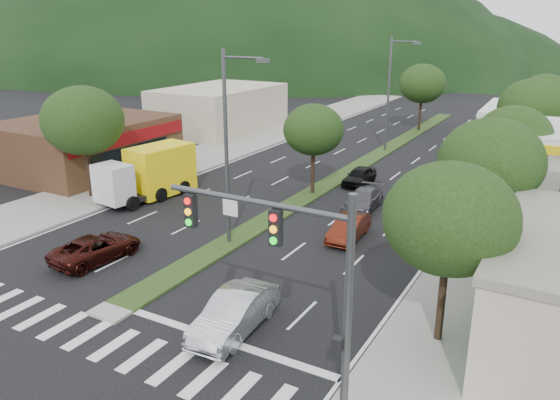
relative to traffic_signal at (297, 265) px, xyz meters
The scene contains 27 objects.
ground 10.27m from the traffic_signal, behind, with size 160.00×160.00×0.00m, color black.
sidewalk_right 27.15m from the traffic_signal, 82.55° to the left, with size 5.00×90.00×0.15m, color gray.
sidewalk_left 34.79m from the traffic_signal, 129.70° to the left, with size 6.00×90.00×0.15m, color gray.
median 31.23m from the traffic_signal, 107.00° to the left, with size 1.60×56.00×0.12m, color #203613.
crosswalk 10.16m from the traffic_signal, behind, with size 19.00×2.20×0.01m, color silver.
traffic_signal is the anchor object (origin of this frame).
shop_left 32.19m from the traffic_signal, 148.97° to the left, with size 10.15×12.00×4.00m.
bldg_left_far 45.32m from the traffic_signal, 128.26° to the left, with size 9.00×14.00×4.60m, color beige.
hill_far 142.79m from the traffic_signal, 128.60° to the left, with size 176.00×132.00×82.00m, color black.
tree_r_a 6.29m from the traffic_signal, 61.80° to the left, with size 4.60×4.60×6.63m.
tree_r_b 13.87m from the traffic_signal, 77.63° to the left, with size 4.80×4.80×6.94m.
tree_r_c 21.74m from the traffic_signal, 82.15° to the left, with size 4.40×4.40×6.48m.
tree_r_d 31.68m from the traffic_signal, 84.62° to the left, with size 5.00×5.00×7.17m.
tree_r_e 41.65m from the traffic_signal, 85.91° to the left, with size 4.60×4.60×6.71m.
tree_med_near 21.53m from the traffic_signal, 114.80° to the left, with size 4.00×4.00×6.02m.
tree_med_far 46.43m from the traffic_signal, 101.22° to the left, with size 4.80×4.80×6.94m.
tree_l_a 24.43m from the traffic_signal, 151.81° to the left, with size 5.20×5.20×7.25m.
streetlight_near 13.03m from the traffic_signal, 132.77° to the left, with size 2.60×0.25×10.00m.
streetlight_mid 35.66m from the traffic_signal, 104.33° to the left, with size 2.60×0.25×10.00m.
sedan_silver 6.07m from the traffic_signal, 147.47° to the left, with size 1.61×4.63×1.53m, color #B1B4BA.
suv_maroon 14.81m from the traffic_signal, 161.22° to the left, with size 2.12×4.59×1.28m, color black.
car_queue_a 24.61m from the traffic_signal, 106.96° to the left, with size 1.50×3.72×1.27m, color black.
car_queue_b 19.28m from the traffic_signal, 104.93° to the left, with size 1.76×4.32×1.25m, color #49494E.
car_queue_c 14.31m from the traffic_signal, 105.81° to the left, with size 1.34×3.84×1.27m, color #541A0E.
car_queue_d 28.56m from the traffic_signal, 93.40° to the left, with size 1.97×4.27×1.19m, color black.
box_truck 22.82m from the traffic_signal, 142.85° to the left, with size 3.38×7.07×3.36m.
motorhome 40.97m from the traffic_signal, 90.41° to the left, with size 3.55×10.41×3.96m.
Camera 1 is at (15.51, -14.03, 11.20)m, focal length 35.00 mm.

